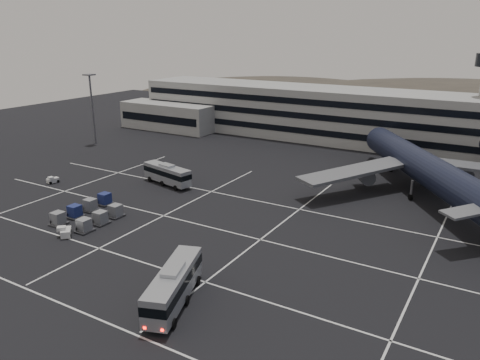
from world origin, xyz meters
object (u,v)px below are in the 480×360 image
at_px(trijet_main, 427,169).
at_px(uld_cluster, 90,212).
at_px(bus_near, 174,284).
at_px(bus_far, 167,173).
at_px(tug_a, 52,180).

relative_size(trijet_main, uld_cluster, 3.97).
relative_size(trijet_main, bus_near, 3.91).
height_order(trijet_main, bus_far, trijet_main).
bearing_deg(bus_far, bus_near, -127.21).
height_order(bus_far, uld_cluster, bus_far).
bearing_deg(uld_cluster, bus_far, 91.04).
height_order(bus_near, bus_far, bus_near).
bearing_deg(tug_a, uld_cluster, -11.02).
height_order(trijet_main, uld_cluster, trijet_main).
height_order(bus_near, tug_a, bus_near).
xyz_separation_m(bus_near, uld_cluster, (-27.17, 12.70, -1.42)).
relative_size(tug_a, uld_cluster, 0.19).
distance_m(trijet_main, uld_cluster, 58.84).
bearing_deg(bus_near, uld_cluster, 135.58).
height_order(trijet_main, bus_near, trijet_main).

